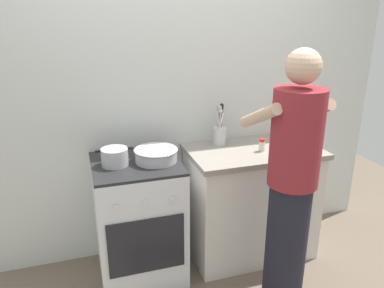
{
  "coord_description": "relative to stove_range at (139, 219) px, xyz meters",
  "views": [
    {
      "loc": [
        -0.69,
        -2.23,
        1.87
      ],
      "look_at": [
        0.05,
        0.12,
        1.0
      ],
      "focal_mm": 34.68,
      "sensor_mm": 36.0,
      "label": 1
    }
  ],
  "objects": [
    {
      "name": "oil_bottle",
      "position": [
        1.15,
        -0.06,
        0.56
      ],
      "size": [
        0.06,
        0.06,
        0.26
      ],
      "color": "gold",
      "rests_on": "countertop"
    },
    {
      "name": "back_wall",
      "position": [
        0.55,
        0.35,
        0.8
      ],
      "size": [
        3.2,
        0.1,
        2.5
      ],
      "color": "silver",
      "rests_on": "ground"
    },
    {
      "name": "mixing_bowl",
      "position": [
        0.14,
        -0.02,
        0.5
      ],
      "size": [
        0.31,
        0.31,
        0.09
      ],
      "color": "#B7B7BC",
      "rests_on": "stove_range"
    },
    {
      "name": "stove_range",
      "position": [
        0.0,
        0.0,
        0.0
      ],
      "size": [
        0.6,
        0.62,
        0.9
      ],
      "color": "silver",
      "rests_on": "ground"
    },
    {
      "name": "pot",
      "position": [
        -0.14,
        -0.01,
        0.51
      ],
      "size": [
        0.25,
        0.18,
        0.12
      ],
      "color": "#B2B2B7",
      "rests_on": "stove_range"
    },
    {
      "name": "utensil_crock",
      "position": [
        0.69,
        0.17,
        0.54
      ],
      "size": [
        0.1,
        0.1,
        0.32
      ],
      "color": "silver",
      "rests_on": "countertop"
    },
    {
      "name": "countertop",
      "position": [
        0.9,
        0.0,
        0.0
      ],
      "size": [
        1.0,
        0.6,
        0.9
      ],
      "color": "silver",
      "rests_on": "ground"
    },
    {
      "name": "ground",
      "position": [
        0.35,
        -0.15,
        -0.45
      ],
      "size": [
        6.0,
        6.0,
        0.0
      ],
      "primitive_type": "plane",
      "color": "#6B5B4C"
    },
    {
      "name": "spice_bottle",
      "position": [
        0.93,
        -0.06,
        0.5
      ],
      "size": [
        0.04,
        0.04,
        0.09
      ],
      "color": "silver",
      "rests_on": "countertop"
    },
    {
      "name": "person",
      "position": [
        0.84,
        -0.63,
        0.41
      ],
      "size": [
        0.41,
        0.5,
        1.7
      ],
      "color": "black",
      "rests_on": "ground"
    }
  ]
}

